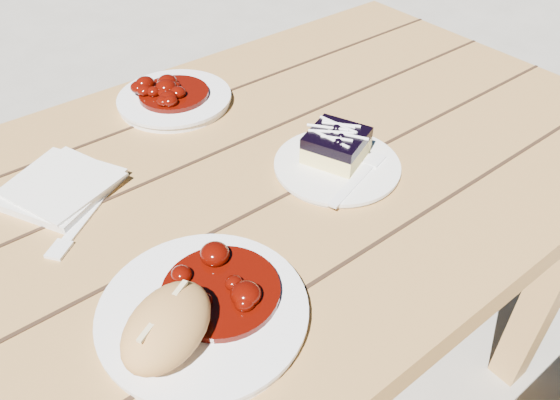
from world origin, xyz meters
TOP-DOWN VIEW (x-y plane):
  - picnic_table at (0.00, -0.00)m, footprint 2.00×1.55m
  - main_plate at (0.09, -0.20)m, footprint 0.25×0.25m
  - goulash_stew at (0.12, -0.19)m, footprint 0.15×0.15m
  - bread_roll at (0.03, -0.22)m, footprint 0.15×0.13m
  - dessert_plate at (0.42, -0.08)m, footprint 0.20×0.20m
  - blueberry_cake at (0.43, -0.06)m, footprint 0.12×0.12m
  - fork_dessert at (0.40, -0.13)m, footprint 0.16×0.07m
  - napkin_stack at (0.04, 0.15)m, footprint 0.20×0.20m
  - fork_table at (0.05, 0.07)m, footprint 0.14×0.12m
  - second_plate at (0.32, 0.27)m, footprint 0.21×0.21m
  - second_stew at (0.32, 0.27)m, footprint 0.13×0.13m

SIDE VIEW (x-z plane):
  - picnic_table at x=0.00m, z-range 0.21..0.96m
  - fork_table at x=0.05m, z-range 0.75..0.75m
  - dessert_plate at x=0.42m, z-range 0.75..0.76m
  - napkin_stack at x=0.04m, z-range 0.75..0.76m
  - main_plate at x=0.09m, z-range 0.75..0.77m
  - second_plate at x=0.32m, z-range 0.75..0.77m
  - fork_dessert at x=0.40m, z-range 0.76..0.76m
  - blueberry_cake at x=0.43m, z-range 0.76..0.81m
  - goulash_stew at x=0.12m, z-range 0.77..0.81m
  - second_stew at x=0.32m, z-range 0.77..0.81m
  - bread_roll at x=0.03m, z-range 0.77..0.83m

